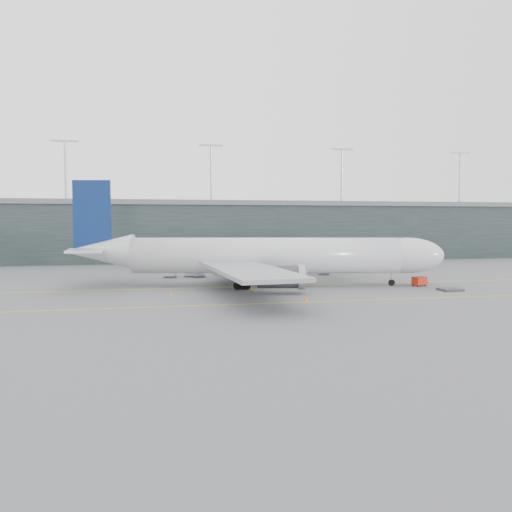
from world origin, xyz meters
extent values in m
plane|color=#5A5A5F|center=(0.00, 0.00, 0.00)|extent=(320.00, 320.00, 0.00)
cube|color=gold|center=(0.00, -4.00, 0.01)|extent=(160.00, 0.25, 0.02)
cube|color=gold|center=(0.00, -20.00, 0.01)|extent=(160.00, 0.25, 0.02)
cube|color=gold|center=(5.00, 20.00, 0.01)|extent=(0.25, 60.00, 0.02)
cube|color=black|center=(0.00, 58.00, 7.00)|extent=(240.00, 35.00, 14.00)
cube|color=#5D5F62|center=(0.00, 58.00, 14.60)|extent=(240.00, 36.00, 1.20)
cylinder|color=#9E9EA3|center=(-30.00, 48.00, 22.00)|extent=(0.60, 0.60, 14.00)
cylinder|color=#9E9EA3|center=(5.00, 48.00, 22.00)|extent=(0.60, 0.60, 14.00)
cylinder|color=#9E9EA3|center=(40.00, 48.00, 22.00)|extent=(0.60, 0.60, 14.00)
cylinder|color=#9E9EA3|center=(75.00, 48.00, 22.00)|extent=(0.60, 0.60, 14.00)
cylinder|color=silver|center=(7.84, -3.56, 4.75)|extent=(41.54, 13.42, 5.56)
ellipsoid|color=silver|center=(29.39, -7.80, 4.75)|extent=(12.53, 7.71, 5.56)
cone|color=silver|center=(-17.24, 1.38, 5.38)|extent=(10.71, 7.14, 5.34)
cube|color=gray|center=(6.96, -3.38, 2.60)|extent=(14.94, 7.17, 1.79)
cube|color=black|center=(32.73, -8.46, 5.65)|extent=(2.46, 3.02, 0.72)
cube|color=gray|center=(2.51, -16.67, 3.86)|extent=(10.25, 26.59, 0.49)
cylinder|color=#3D3E43|center=(7.95, -12.26, 2.33)|extent=(6.76, 4.29, 3.14)
cube|color=gray|center=(7.88, 10.60, 3.86)|extent=(19.04, 26.82, 0.49)
cylinder|color=#3D3E43|center=(11.24, 4.46, 2.33)|extent=(6.76, 4.29, 3.14)
cube|color=#0A1F54|center=(-18.56, 1.64, 11.03)|extent=(5.81, 1.57, 10.76)
cube|color=silver|center=(-19.07, -3.29, 5.83)|extent=(5.46, 8.38, 0.31)
cube|color=silver|center=(-17.16, 6.39, 5.83)|extent=(7.98, 9.42, 0.31)
cylinder|color=black|center=(27.19, -7.37, 0.49)|extent=(1.04, 0.54, 0.99)
cylinder|color=#9E9EA3|center=(27.19, -7.37, 1.17)|extent=(0.27, 0.27, 2.33)
cylinder|color=black|center=(3.49, -7.09, 0.58)|extent=(1.23, 0.67, 1.17)
cylinder|color=black|center=(5.15, 1.36, 0.58)|extent=(1.23, 0.67, 1.17)
cube|color=#2F2F34|center=(21.34, 1.26, 4.49)|extent=(3.04, 3.38, 2.51)
cube|color=#2F2F34|center=(21.75, 8.70, 4.49)|extent=(2.88, 11.78, 2.24)
cube|color=#2F2F34|center=(22.38, 20.35, 4.49)|extent=(3.10, 11.79, 2.33)
cube|color=#2F2F34|center=(23.02, 32.01, 4.49)|extent=(3.32, 11.80, 2.42)
cylinder|color=#9E9EA3|center=(21.78, 9.33, 1.71)|extent=(0.45, 0.45, 3.41)
cube|color=#3D3E43|center=(21.78, 9.33, 0.31)|extent=(1.87, 1.44, 0.63)
cylinder|color=#2F2F34|center=(21.34, 40.50, 4.49)|extent=(3.59, 3.59, 2.69)
cylinder|color=#2F2F34|center=(21.34, 40.50, 1.62)|extent=(1.62, 1.62, 3.23)
cube|color=#AC210C|center=(31.30, -8.47, 0.81)|extent=(2.43, 1.96, 1.24)
cylinder|color=black|center=(30.74, -9.17, 0.19)|extent=(0.41, 0.26, 0.38)
cylinder|color=black|center=(32.18, -8.66, 0.19)|extent=(0.41, 0.26, 0.38)
cylinder|color=black|center=(30.42, -8.27, 0.19)|extent=(0.41, 0.26, 0.38)
cylinder|color=black|center=(31.86, -7.76, 0.19)|extent=(0.41, 0.26, 0.38)
cube|color=#313135|center=(32.95, -14.25, 0.18)|extent=(3.25, 2.69, 0.31)
cube|color=#3D3E43|center=(-6.51, 10.68, 0.16)|extent=(2.44, 2.11, 0.21)
cube|color=silver|center=(-6.51, 10.68, 1.12)|extent=(2.00, 1.92, 1.60)
cube|color=#244D90|center=(-6.51, 10.68, 1.96)|extent=(2.07, 1.98, 0.09)
cube|color=#3D3E43|center=(-3.08, 11.17, 0.14)|extent=(1.99, 1.65, 0.19)
cube|color=#A7ACB3|center=(-3.08, 11.17, 0.97)|extent=(1.61, 1.53, 1.39)
cube|color=#244D90|center=(-3.08, 11.17, 1.70)|extent=(1.66, 1.58, 0.07)
cube|color=#3D3E43|center=(-1.48, 10.10, 0.15)|extent=(2.51, 2.28, 0.20)
cube|color=#B3B6C0|center=(-1.48, 10.10, 1.08)|extent=(2.09, 2.03, 1.54)
cube|color=#244D90|center=(-1.48, 10.10, 1.88)|extent=(2.16, 2.10, 0.08)
cone|color=orange|center=(34.47, -5.64, 0.31)|extent=(0.38, 0.38, 0.61)
cone|color=orange|center=(9.55, -19.27, 0.33)|extent=(0.42, 0.42, 0.67)
cone|color=#FF3A0E|center=(7.13, 9.29, 0.38)|extent=(0.48, 0.48, 0.77)
cone|color=orange|center=(-7.07, -11.21, 0.33)|extent=(0.42, 0.42, 0.66)
camera|label=1|loc=(-8.81, -79.18, 10.08)|focal=35.00mm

